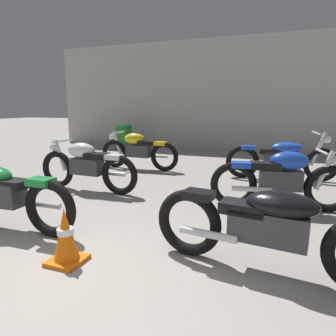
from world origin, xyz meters
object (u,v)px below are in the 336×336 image
Objects in this scene: traffic_cone at (66,237)px; oil_drum at (123,137)px; motorcycle_left_row_1 at (86,165)px; motorcycle_right_row_0 at (270,225)px; motorcycle_right_row_1 at (281,178)px; motorcycle_right_row_2 at (282,158)px; motorcycle_left_row_2 at (138,150)px.

oil_drum is at bearing 114.91° from traffic_cone.
motorcycle_right_row_0 reaches higher than motorcycle_left_row_1.
motorcycle_right_row_2 reaches higher than motorcycle_right_row_1.
traffic_cone is at bearing -58.97° from motorcycle_left_row_1.
motorcycle_right_row_0 is 2.55× the size of oil_drum.
motorcycle_right_row_1 is 3.62× the size of traffic_cone.
motorcycle_right_row_0 is 1.11× the size of motorcycle_right_row_1.
motorcycle_right_row_0 reaches higher than motorcycle_right_row_1.
motorcycle_left_row_2 is at bearing -178.93° from motorcycle_right_row_2.
motorcycle_left_row_2 is (0.01, 2.01, 0.00)m from motorcycle_left_row_1.
motorcycle_right_row_1 is at bearing -30.52° from motorcycle_left_row_2.
motorcycle_left_row_1 and motorcycle_right_row_1 have the same top height.
oil_drum is (-1.91, 2.73, -0.03)m from motorcycle_left_row_2.
motorcycle_left_row_1 is at bearing -68.18° from oil_drum.
motorcycle_left_row_2 is 0.91× the size of motorcycle_right_row_0.
motorcycle_right_row_2 is (3.16, 0.06, -0.01)m from motorcycle_left_row_2.
motorcycle_left_row_2 is at bearing -55.09° from oil_drum.
oil_drum is at bearing 111.82° from motorcycle_left_row_1.
motorcycle_left_row_2 is 3.69m from motorcycle_right_row_1.
motorcycle_right_row_0 reaches higher than oil_drum.
motorcycle_left_row_1 is at bearing -90.21° from motorcycle_left_row_2.
oil_drum is 7.67m from traffic_cone.
motorcycle_right_row_1 is 3.00m from traffic_cone.
motorcycle_right_row_1 is at bearing 2.49° from motorcycle_left_row_1.
motorcycle_right_row_0 is 4.01× the size of traffic_cone.
oil_drum reaches higher than traffic_cone.
motorcycle_left_row_1 is 0.91× the size of motorcycle_right_row_0.
motorcycle_right_row_0 is at bearing -90.69° from motorcycle_right_row_2.
motorcycle_left_row_2 is at bearing 129.70° from motorcycle_right_row_0.
motorcycle_right_row_1 is 0.90× the size of motorcycle_right_row_2.
oil_drum is at bearing 152.17° from motorcycle_right_row_2.
motorcycle_left_row_2 is 2.32× the size of oil_drum.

